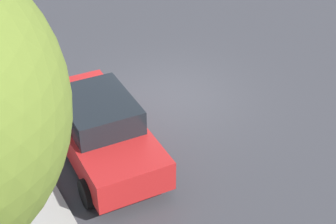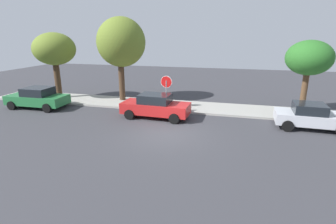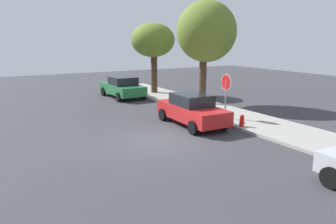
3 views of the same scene
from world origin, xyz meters
The scene contains 4 objects.
ground_plane centered at (0.00, 0.00, 0.00)m, with size 60.00×60.00×0.00m, color #38383D.
stop_sign centered at (-1.23, 4.67, 1.71)m, with size 0.85×0.12×2.47m.
parked_car_red centered at (-1.44, 2.71, 0.78)m, with size 4.45×2.07×1.56m.
fire_hydrant centered at (0.44, 4.32, 0.36)m, with size 0.30×0.22×0.72m.
Camera 1 is at (-10.63, 6.02, 7.66)m, focal length 55.00 mm.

